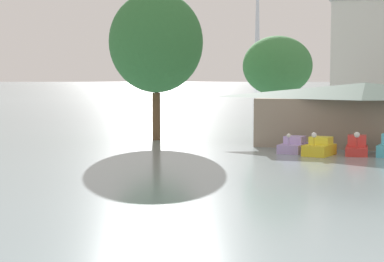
# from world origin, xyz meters

# --- Properties ---
(pedal_boat_lavender) EXTENTS (1.93, 3.01, 1.43)m
(pedal_boat_lavender) POSITION_xyz_m (4.31, 38.75, 0.45)
(pedal_boat_lavender) COLOR #B299D8
(pedal_boat_lavender) RESTS_ON ground
(pedal_boat_yellow) EXTENTS (2.18, 2.80, 1.63)m
(pedal_boat_yellow) POSITION_xyz_m (6.26, 37.45, 0.51)
(pedal_boat_yellow) COLOR yellow
(pedal_boat_yellow) RESTS_ON ground
(pedal_boat_red) EXTENTS (1.56, 2.74, 1.66)m
(pedal_boat_red) POSITION_xyz_m (8.67, 38.56, 0.52)
(pedal_boat_red) COLOR red
(pedal_boat_red) RESTS_ON ground
(boathouse) EXTENTS (17.28, 8.28, 4.90)m
(boathouse) POSITION_xyz_m (8.88, 44.83, 2.55)
(boathouse) COLOR gray
(boathouse) RESTS_ON ground
(shoreline_tree_tall_left) EXTENTS (7.90, 7.90, 12.50)m
(shoreline_tree_tall_left) POSITION_xyz_m (-8.14, 44.11, 8.24)
(shoreline_tree_tall_left) COLOR brown
(shoreline_tree_tall_left) RESTS_ON ground
(shoreline_tree_mid) EXTENTS (6.86, 6.86, 9.41)m
(shoreline_tree_mid) POSITION_xyz_m (0.01, 56.28, 6.43)
(shoreline_tree_mid) COLOR brown
(shoreline_tree_mid) RESTS_ON ground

